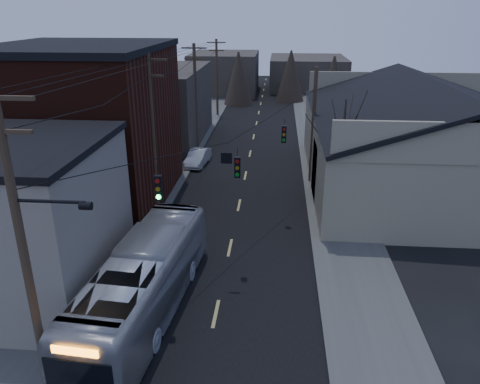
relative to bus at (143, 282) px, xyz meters
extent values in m
cube|color=black|center=(3.00, 22.23, -1.56)|extent=(9.00, 110.00, 0.02)
cube|color=#474744|center=(-3.50, 22.23, -1.51)|extent=(4.00, 110.00, 0.12)
cube|color=#474744|center=(9.50, 22.23, -1.51)|extent=(4.00, 110.00, 0.12)
cube|color=slate|center=(-6.00, 1.23, 1.93)|extent=(8.00, 8.00, 7.00)
cube|color=#33120B|center=(-7.00, 12.23, 3.43)|extent=(10.00, 12.00, 10.00)
cube|color=#35312A|center=(-6.50, 28.23, 1.93)|extent=(9.00, 14.00, 7.00)
cube|color=gray|center=(16.00, 17.23, 0.93)|extent=(16.00, 20.00, 5.00)
cube|color=black|center=(12.00, 17.23, 4.73)|extent=(8.16, 20.60, 2.86)
cube|color=#35312A|center=(-3.00, 57.23, 1.43)|extent=(10.00, 12.00, 6.00)
cube|color=#35312A|center=(10.00, 62.23, 0.93)|extent=(12.00, 14.00, 5.00)
cone|color=black|center=(9.50, 12.23, 2.03)|extent=(0.40, 0.40, 7.20)
cylinder|color=#382B1E|center=(-2.00, -4.77, 3.68)|extent=(0.28, 0.28, 10.50)
cylinder|color=#382B1E|center=(-2.00, 10.23, 3.43)|extent=(0.28, 0.28, 10.00)
cube|color=#382B1E|center=(-2.00, 10.23, 8.03)|extent=(2.20, 0.12, 0.12)
cylinder|color=#382B1E|center=(-2.00, 25.23, 3.18)|extent=(0.28, 0.28, 9.50)
cube|color=#382B1E|center=(-2.00, 25.23, 7.53)|extent=(2.20, 0.12, 0.12)
cylinder|color=#382B1E|center=(-2.00, 40.23, 2.93)|extent=(0.28, 0.28, 9.00)
cube|color=#382B1E|center=(-2.00, 40.23, 7.03)|extent=(2.20, 0.12, 0.12)
cylinder|color=#382B1E|center=(8.00, 17.23, 2.68)|extent=(0.28, 0.28, 8.50)
cube|color=black|center=(1.00, -0.27, 4.38)|extent=(0.28, 0.20, 1.00)
cube|color=black|center=(3.60, 4.23, 3.78)|extent=(0.28, 0.20, 1.00)
cube|color=black|center=(5.80, 10.23, 3.88)|extent=(0.28, 0.20, 1.00)
imported|color=#9EA1A9|center=(0.00, 0.00, 0.00)|extent=(3.64, 11.47, 3.14)
imported|color=#B4B8BD|center=(-1.17, 20.62, -0.92)|extent=(1.82, 4.11, 1.31)
camera|label=1|loc=(5.41, -16.46, 10.70)|focal=35.00mm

